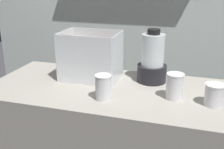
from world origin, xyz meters
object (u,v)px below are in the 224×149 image
carrot_display_bin (91,64)px  juice_cup_pomegranate_middle (214,96)px  juice_cup_beet_far_left (103,88)px  juice_cup_pomegranate_left (174,88)px  blender_pitcher (152,61)px

carrot_display_bin → juice_cup_pomegranate_middle: carrot_display_bin is taller
juice_cup_beet_far_left → juice_cup_pomegranate_middle: size_ratio=1.20×
carrot_display_bin → juice_cup_beet_far_left: carrot_display_bin is taller
carrot_display_bin → juice_cup_pomegranate_middle: 0.72m
carrot_display_bin → juice_cup_pomegranate_left: carrot_display_bin is taller
carrot_display_bin → blender_pitcher: size_ratio=1.08×
juice_cup_pomegranate_middle → blender_pitcher: bearing=145.4°
blender_pitcher → juice_cup_beet_far_left: bearing=-120.8°
blender_pitcher → juice_cup_pomegranate_middle: bearing=-34.6°
blender_pitcher → juice_cup_pomegranate_left: bearing=-54.6°
blender_pitcher → juice_cup_beet_far_left: blender_pitcher is taller
blender_pitcher → juice_cup_pomegranate_middle: blender_pitcher is taller
juice_cup_pomegranate_left → juice_cup_pomegranate_middle: juice_cup_pomegranate_left is taller
blender_pitcher → juice_cup_pomegranate_middle: (0.34, -0.23, -0.08)m
juice_cup_beet_far_left → juice_cup_pomegranate_left: (0.34, 0.11, -0.00)m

